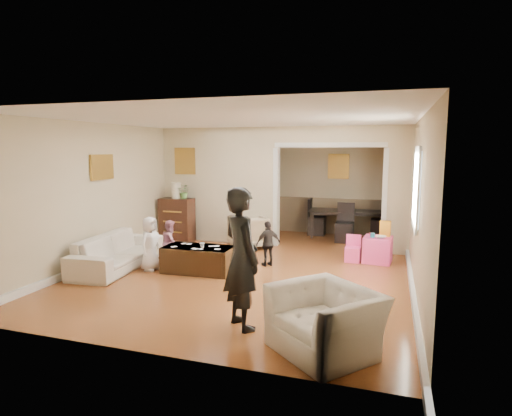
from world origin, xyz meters
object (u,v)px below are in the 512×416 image
(cyan_cup, at_px, (373,235))
(child_kneel_b, at_px, (171,242))
(dining_table, at_px, (347,223))
(sofa, at_px, (118,251))
(armchair_back, at_px, (248,232))
(table_lamp, at_px, (176,190))
(armchair_front, at_px, (325,321))
(coffee_cup, at_px, (202,245))
(dresser, at_px, (177,220))
(play_table, at_px, (378,250))
(coffee_table, at_px, (198,259))
(adult_person, at_px, (241,258))
(child_toddler, at_px, (268,244))
(child_kneel_a, at_px, (150,244))

(cyan_cup, height_order, child_kneel_b, child_kneel_b)
(dining_table, bearing_deg, sofa, -139.44)
(armchair_back, relative_size, table_lamp, 2.10)
(armchair_front, bearing_deg, child_kneel_b, -177.53)
(child_kneel_b, bearing_deg, cyan_cup, -93.36)
(armchair_back, height_order, cyan_cup, armchair_back)
(armchair_back, bearing_deg, coffee_cup, 48.51)
(dresser, height_order, play_table, dresser)
(cyan_cup, bearing_deg, armchair_back, 170.31)
(play_table, bearing_deg, sofa, -157.70)
(dining_table, bearing_deg, armchair_back, -144.00)
(coffee_table, height_order, cyan_cup, cyan_cup)
(table_lamp, height_order, play_table, table_lamp)
(table_lamp, distance_m, adult_person, 4.96)
(dresser, height_order, adult_person, adult_person)
(sofa, bearing_deg, child_toddler, -74.27)
(sofa, height_order, dresser, dresser)
(armchair_front, xyz_separation_m, child_kneel_a, (-3.40, 2.11, 0.14))
(table_lamp, bearing_deg, coffee_table, -53.58)
(table_lamp, bearing_deg, armchair_back, -0.14)
(dresser, bearing_deg, armchair_back, -0.14)
(dining_table, distance_m, child_kneel_a, 5.01)
(armchair_back, xyz_separation_m, child_kneel_b, (-0.93, -1.71, 0.07))
(armchair_front, height_order, play_table, armchair_front)
(coffee_table, distance_m, child_toddler, 1.30)
(sofa, height_order, coffee_table, sofa)
(adult_person, bearing_deg, table_lamp, -10.69)
(armchair_back, xyz_separation_m, child_kneel_a, (-1.08, -2.16, 0.13))
(coffee_cup, xyz_separation_m, adult_person, (1.39, -1.88, 0.36))
(child_kneel_a, xyz_separation_m, child_kneel_b, (0.15, 0.45, -0.06))
(sofa, relative_size, cyan_cup, 25.72)
(sofa, xyz_separation_m, dresser, (0.00, 2.23, 0.21))
(armchair_front, bearing_deg, dining_table, 134.27)
(coffee_table, bearing_deg, adult_person, -52.34)
(child_kneel_b, bearing_deg, armchair_back, -51.38)
(sofa, height_order, armchair_back, armchair_back)
(dining_table, relative_size, adult_person, 1.10)
(armchair_back, xyz_separation_m, play_table, (2.73, -0.40, -0.10))
(armchair_front, xyz_separation_m, coffee_table, (-2.55, 2.26, -0.11))
(coffee_table, height_order, child_kneel_b, child_kneel_b)
(cyan_cup, height_order, child_toddler, child_toddler)
(armchair_back, relative_size, play_table, 1.50)
(armchair_front, height_order, child_toddler, child_toddler)
(dresser, height_order, child_toddler, dresser)
(play_table, distance_m, child_toddler, 2.10)
(armchair_front, bearing_deg, coffee_cup, 178.62)
(sofa, bearing_deg, coffee_cup, -89.27)
(coffee_cup, relative_size, child_kneel_a, 0.10)
(coffee_table, xyz_separation_m, child_kneel_b, (-0.70, 0.30, 0.19))
(coffee_table, relative_size, child_kneel_a, 1.25)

